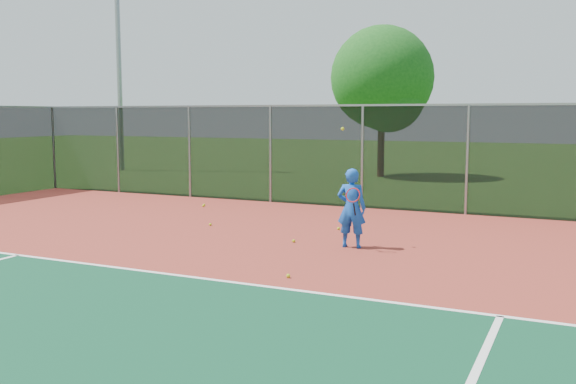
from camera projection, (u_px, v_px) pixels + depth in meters
name	position (u px, v px, depth m)	size (l,w,h in m)	color
ground	(270.00, 374.00, 6.85)	(120.00, 120.00, 0.00)	#2D5C1A
court_apron	(336.00, 319.00, 8.65)	(30.00, 20.00, 0.02)	maroon
fence_back	(467.00, 158.00, 17.45)	(30.00, 0.06, 3.03)	black
tennis_player	(352.00, 208.00, 13.17)	(0.64, 0.64, 2.48)	blue
practice_ball_0	(203.00, 206.00, 19.04)	(0.07, 0.07, 0.07)	#B1C516
practice_ball_1	(294.00, 241.00, 13.76)	(0.07, 0.07, 0.07)	#B1C516
practice_ball_2	(210.00, 224.00, 15.83)	(0.07, 0.07, 0.07)	#B1C516
practice_ball_3	(348.00, 215.00, 17.30)	(0.07, 0.07, 0.07)	#B1C516
practice_ball_4	(204.00, 205.00, 19.24)	(0.07, 0.07, 0.07)	#B1C516
practice_ball_5	(339.00, 229.00, 15.25)	(0.07, 0.07, 0.07)	#B1C516
practice_ball_6	(288.00, 276.00, 10.78)	(0.07, 0.07, 0.07)	#B1C516
floodlight_nw	(118.00, 20.00, 31.01)	(0.90, 0.40, 13.02)	gray
tree_back_left	(384.00, 82.00, 27.96)	(4.51, 4.51, 6.63)	#3B2415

